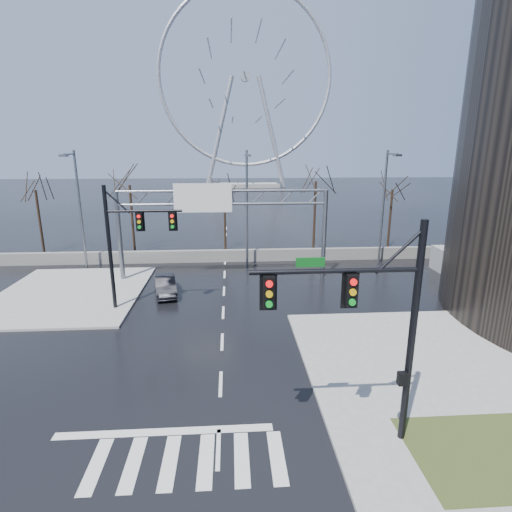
{
  "coord_description": "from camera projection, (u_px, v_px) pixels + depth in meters",
  "views": [
    {
      "loc": [
        0.55,
        -15.7,
        10.08
      ],
      "look_at": [
        2.03,
        6.88,
        4.0
      ],
      "focal_mm": 28.0,
      "sensor_mm": 36.0,
      "label": 1
    }
  ],
  "objects": [
    {
      "name": "ground",
      "position": [
        221.0,
        384.0,
        17.72
      ],
      "size": [
        260.0,
        260.0,
        0.0
      ],
      "primitive_type": "plane",
      "color": "black",
      "rests_on": "ground"
    },
    {
      "name": "sidewalk_right_ext",
      "position": [
        419.0,
        353.0,
        20.25
      ],
      "size": [
        12.0,
        10.0,
        0.15
      ],
      "primitive_type": "cube",
      "color": "gray",
      "rests_on": "ground"
    },
    {
      "name": "sidewalk_far",
      "position": [
        70.0,
        293.0,
        28.57
      ],
      "size": [
        10.0,
        12.0,
        0.15
      ],
      "primitive_type": "cube",
      "color": "gray",
      "rests_on": "ground"
    },
    {
      "name": "grass_strip",
      "position": [
        485.0,
        454.0,
        13.42
      ],
      "size": [
        5.0,
        4.0,
        0.02
      ],
      "primitive_type": "cube",
      "color": "#32411B",
      "rests_on": "sidewalk_near"
    },
    {
      "name": "barrier_wall",
      "position": [
        225.0,
        256.0,
        36.85
      ],
      "size": [
        52.0,
        0.5,
        1.1
      ],
      "primitive_type": "cube",
      "color": "slate",
      "rests_on": "ground"
    },
    {
      "name": "signal_mast_near",
      "position": [
        374.0,
        316.0,
        12.88
      ],
      "size": [
        5.52,
        0.41,
        8.0
      ],
      "color": "black",
      "rests_on": "ground"
    },
    {
      "name": "signal_mast_far",
      "position": [
        127.0,
        237.0,
        24.73
      ],
      "size": [
        4.72,
        0.41,
        8.0
      ],
      "color": "black",
      "rests_on": "ground"
    },
    {
      "name": "sign_gantry",
      "position": [
        218.0,
        215.0,
        30.76
      ],
      "size": [
        16.36,
        0.4,
        7.6
      ],
      "color": "slate",
      "rests_on": "ground"
    },
    {
      "name": "streetlight_left",
      "position": [
        78.0,
        202.0,
        32.94
      ],
      "size": [
        0.5,
        2.55,
        10.0
      ],
      "color": "slate",
      "rests_on": "ground"
    },
    {
      "name": "streetlight_mid",
      "position": [
        247.0,
        200.0,
        33.82
      ],
      "size": [
        0.5,
        2.55,
        10.0
      ],
      "color": "slate",
      "rests_on": "ground"
    },
    {
      "name": "streetlight_right",
      "position": [
        385.0,
        199.0,
        34.57
      ],
      "size": [
        0.5,
        2.55,
        10.0
      ],
      "color": "slate",
      "rests_on": "ground"
    },
    {
      "name": "tree_far_left",
      "position": [
        36.0,
        198.0,
        38.26
      ],
      "size": [
        3.5,
        3.5,
        7.0
      ],
      "color": "black",
      "rests_on": "ground"
    },
    {
      "name": "tree_left",
      "position": [
        130.0,
        193.0,
        38.25
      ],
      "size": [
        3.75,
        3.75,
        7.5
      ],
      "color": "black",
      "rests_on": "ground"
    },
    {
      "name": "tree_center",
      "position": [
        224.0,
        200.0,
        39.98
      ],
      "size": [
        3.25,
        3.25,
        6.5
      ],
      "color": "black",
      "rests_on": "ground"
    },
    {
      "name": "tree_right",
      "position": [
        316.0,
        190.0,
        39.32
      ],
      "size": [
        3.9,
        3.9,
        7.8
      ],
      "color": "black",
      "rests_on": "ground"
    },
    {
      "name": "tree_far_right",
      "position": [
        392.0,
        197.0,
        40.51
      ],
      "size": [
        3.4,
        3.4,
        6.8
      ],
      "color": "black",
      "rests_on": "ground"
    },
    {
      "name": "ferris_wheel",
      "position": [
        245.0,
        85.0,
        102.8
      ],
      "size": [
        45.0,
        6.0,
        50.91
      ],
      "color": "gray",
      "rests_on": "ground"
    },
    {
      "name": "car",
      "position": [
        165.0,
        285.0,
        28.51
      ],
      "size": [
        2.22,
        4.21,
        1.32
      ],
      "primitive_type": "imported",
      "rotation": [
        0.0,
        0.0,
        0.22
      ],
      "color": "black",
      "rests_on": "ground"
    }
  ]
}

